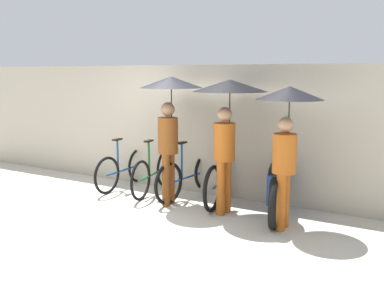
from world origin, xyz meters
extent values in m
plane|color=beige|center=(0.00, 0.00, 0.00)|extent=(30.00, 30.00, 0.00)
cube|color=#B2A893|center=(0.00, 1.93, 1.13)|extent=(11.22, 0.12, 2.25)
torus|color=black|center=(-1.01, 1.96, 0.33)|extent=(0.05, 0.67, 0.67)
torus|color=black|center=(-1.01, 1.01, 0.33)|extent=(0.05, 0.67, 0.67)
cylinder|color=#19478C|center=(-1.01, 1.48, 0.33)|extent=(0.04, 0.96, 0.04)
cylinder|color=#19478C|center=(-1.01, 1.32, 0.63)|extent=(0.04, 0.04, 0.58)
cube|color=black|center=(-1.01, 1.32, 0.93)|extent=(0.09, 0.20, 0.03)
cylinder|color=#19478C|center=(-1.01, 1.96, 0.65)|extent=(0.04, 0.04, 0.64)
cylinder|color=#19478C|center=(-1.01, 1.96, 0.97)|extent=(0.44, 0.03, 0.03)
torus|color=black|center=(-0.41, 1.96, 0.34)|extent=(0.15, 0.68, 0.68)
torus|color=black|center=(-0.26, 0.99, 0.34)|extent=(0.15, 0.68, 0.68)
cylinder|color=#19662D|center=(-0.34, 1.48, 0.34)|extent=(0.18, 0.98, 0.04)
cylinder|color=#19662D|center=(-0.31, 1.31, 0.64)|extent=(0.04, 0.04, 0.61)
cube|color=black|center=(-0.31, 1.31, 0.96)|extent=(0.12, 0.21, 0.03)
cylinder|color=#19662D|center=(-0.41, 1.96, 0.71)|extent=(0.04, 0.04, 0.74)
cylinder|color=#19662D|center=(-0.41, 1.96, 1.08)|extent=(0.44, 0.09, 0.03)
torus|color=black|center=(0.40, 2.09, 0.35)|extent=(0.14, 0.70, 0.70)
torus|color=black|center=(0.27, 1.01, 0.35)|extent=(0.14, 0.70, 0.70)
cylinder|color=#19478C|center=(0.34, 1.55, 0.35)|extent=(0.16, 1.08, 0.04)
cylinder|color=#19478C|center=(0.31, 1.36, 0.65)|extent=(0.04, 0.04, 0.61)
cube|color=black|center=(0.31, 1.36, 0.97)|extent=(0.11, 0.21, 0.03)
cylinder|color=#19478C|center=(0.40, 2.09, 0.66)|extent=(0.04, 0.04, 0.61)
cylinder|color=#19478C|center=(0.40, 2.09, 0.96)|extent=(0.44, 0.08, 0.03)
torus|color=black|center=(0.96, 1.99, 0.37)|extent=(0.14, 0.73, 0.73)
torus|color=black|center=(1.06, 1.03, 0.37)|extent=(0.14, 0.73, 0.73)
cylinder|color=#19478C|center=(1.01, 1.51, 0.37)|extent=(0.14, 0.96, 0.04)
cylinder|color=#19478C|center=(1.03, 1.34, 0.62)|extent=(0.04, 0.04, 0.51)
cube|color=black|center=(1.03, 1.34, 0.89)|extent=(0.11, 0.21, 0.03)
cylinder|color=#19478C|center=(0.96, 1.99, 0.68)|extent=(0.04, 0.04, 0.64)
cylinder|color=#19478C|center=(0.96, 1.99, 1.00)|extent=(0.44, 0.07, 0.03)
cylinder|color=brown|center=(0.28, 0.93, 0.42)|extent=(0.13, 0.13, 0.85)
cylinder|color=brown|center=(0.25, 1.11, 0.42)|extent=(0.13, 0.13, 0.85)
cylinder|color=brown|center=(0.26, 1.02, 1.14)|extent=(0.32, 0.32, 0.58)
sphere|color=#997051|center=(0.26, 1.02, 1.55)|extent=(0.22, 0.22, 0.22)
cylinder|color=#332D28|center=(0.25, 1.16, 1.53)|extent=(0.02, 0.02, 0.72)
cone|color=black|center=(0.25, 1.16, 1.97)|extent=(1.01, 1.01, 0.18)
cylinder|color=#B25619|center=(1.23, 0.96, 0.41)|extent=(0.13, 0.13, 0.83)
cylinder|color=#B25619|center=(1.25, 1.13, 0.41)|extent=(0.13, 0.13, 0.83)
cylinder|color=#B25619|center=(1.24, 1.05, 1.11)|extent=(0.32, 0.32, 0.56)
sphere|color=tan|center=(1.24, 1.05, 1.52)|extent=(0.22, 0.22, 0.22)
cylinder|color=#332D28|center=(1.26, 1.18, 1.49)|extent=(0.02, 0.02, 0.71)
cone|color=black|center=(1.26, 1.18, 1.93)|extent=(1.12, 1.12, 0.18)
cylinder|color=#B25619|center=(2.22, 0.76, 0.39)|extent=(0.13, 0.13, 0.79)
cylinder|color=#B25619|center=(2.22, 0.94, 0.39)|extent=(0.13, 0.13, 0.79)
cylinder|color=#B25619|center=(2.22, 0.85, 1.05)|extent=(0.32, 0.32, 0.53)
sphere|color=tan|center=(2.22, 0.85, 1.44)|extent=(0.20, 0.20, 0.20)
cylinder|color=#332D28|center=(2.22, 0.99, 1.42)|extent=(0.02, 0.02, 0.68)
cone|color=black|center=(2.22, 0.99, 1.86)|extent=(0.91, 0.91, 0.18)
torus|color=black|center=(1.75, 2.11, 0.36)|extent=(0.29, 0.73, 0.73)
torus|color=black|center=(2.11, 0.78, 0.36)|extent=(0.29, 0.73, 0.73)
cube|color=navy|center=(1.93, 1.45, 0.44)|extent=(0.43, 0.79, 0.44)
cube|color=black|center=(1.93, 1.45, 0.69)|extent=(0.35, 0.57, 0.06)
cylinder|color=#B2B2B7|center=(1.75, 2.11, 0.91)|extent=(0.57, 0.18, 0.03)
camera|label=1|loc=(3.87, -4.66, 2.13)|focal=40.00mm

